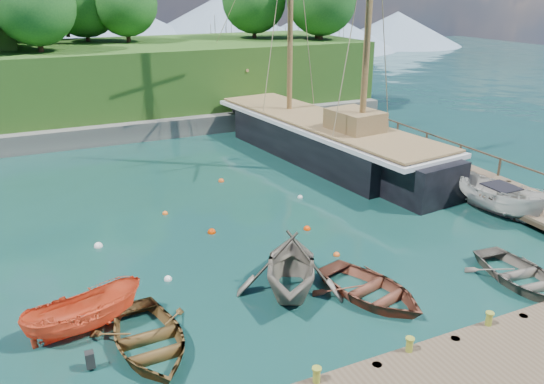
{
  "coord_description": "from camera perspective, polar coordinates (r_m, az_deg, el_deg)",
  "views": [
    {
      "loc": [
        -9.7,
        -14.74,
        10.25
      ],
      "look_at": [
        -0.83,
        4.61,
        2.0
      ],
      "focal_mm": 35.0,
      "sensor_mm": 36.0,
      "label": 1
    }
  ],
  "objects": [
    {
      "name": "mooring_buoy_1",
      "position": [
        23.87,
        -6.5,
        -4.38
      ],
      "size": [
        0.37,
        0.37,
        0.37
      ],
      "primitive_type": "sphere",
      "color": "#CF3701",
      "rests_on": "ground"
    },
    {
      "name": "distant_ridge",
      "position": [
        86.09,
        -15.88,
        16.5
      ],
      "size": [
        117.0,
        40.0,
        10.0
      ],
      "color": "#728CA5",
      "rests_on": "ground"
    },
    {
      "name": "mooring_buoy_3",
      "position": [
        27.62,
        3.04,
        -0.63
      ],
      "size": [
        0.28,
        0.28,
        0.28
      ],
      "primitive_type": "sphere",
      "color": "silver",
      "rests_on": "ground"
    },
    {
      "name": "rowboat_1",
      "position": [
        19.49,
        1.99,
        -10.55
      ],
      "size": [
        5.53,
        5.78,
        2.37
      ],
      "primitive_type": "imported",
      "rotation": [
        0.0,
        0.0,
        -0.49
      ],
      "color": "slate",
      "rests_on": "ground"
    },
    {
      "name": "motorboat_orange",
      "position": [
        18.48,
        -19.3,
        -13.87
      ],
      "size": [
        3.98,
        2.07,
        1.46
      ],
      "primitive_type": "imported",
      "rotation": [
        0.0,
        0.0,
        1.75
      ],
      "color": "#EF542A",
      "rests_on": "ground"
    },
    {
      "name": "mooring_buoy_0",
      "position": [
        20.5,
        -11.12,
        -9.25
      ],
      "size": [
        0.3,
        0.3,
        0.3
      ],
      "primitive_type": "sphere",
      "color": "white",
      "rests_on": "ground"
    },
    {
      "name": "cabin_boat_white",
      "position": [
        27.86,
        23.04,
        -2.19
      ],
      "size": [
        2.57,
        5.12,
        1.89
      ],
      "primitive_type": "imported",
      "rotation": [
        0.0,
        0.0,
        0.16
      ],
      "color": "beige",
      "rests_on": "ground"
    },
    {
      "name": "rowboat_2",
      "position": [
        19.4,
        10.53,
        -11.1
      ],
      "size": [
        4.08,
        4.93,
        0.88
      ],
      "primitive_type": "imported",
      "rotation": [
        0.0,
        0.0,
        0.27
      ],
      "color": "brown",
      "rests_on": "ground"
    },
    {
      "name": "mooring_buoy_6",
      "position": [
        23.67,
        -18.16,
        -5.62
      ],
      "size": [
        0.37,
        0.37,
        0.37
      ],
      "primitive_type": "sphere",
      "color": "white",
      "rests_on": "ground"
    },
    {
      "name": "mooring_buoy_2",
      "position": [
        24.09,
        3.79,
        -4.04
      ],
      "size": [
        0.32,
        0.32,
        0.32
      ],
      "primitive_type": "sphere",
      "color": "#F13B03",
      "rests_on": "ground"
    },
    {
      "name": "mooring_buoy_4",
      "position": [
        26.15,
        -11.41,
        -2.34
      ],
      "size": [
        0.27,
        0.27,
        0.27
      ],
      "primitive_type": "sphere",
      "color": "orange",
      "rests_on": "ground"
    },
    {
      "name": "bollard_2",
      "position": [
        18.3,
        21.95,
        -14.66
      ],
      "size": [
        0.26,
        0.26,
        0.45
      ],
      "primitive_type": "cylinder",
      "color": "olive",
      "rests_on": "ground"
    },
    {
      "name": "rowboat_3",
      "position": [
        21.97,
        25.19,
        -8.84
      ],
      "size": [
        3.36,
        4.43,
        0.86
      ],
      "primitive_type": "imported",
      "rotation": [
        0.0,
        0.0,
        -0.1
      ],
      "color": "#615A50",
      "rests_on": "ground"
    },
    {
      "name": "schooner",
      "position": [
        34.05,
        5.37,
        5.44
      ],
      "size": [
        7.18,
        26.33,
        19.12
      ],
      "rotation": [
        0.0,
        0.0,
        0.13
      ],
      "color": "black",
      "rests_on": "ground"
    },
    {
      "name": "ground",
      "position": [
        20.4,
        7.63,
        -9.18
      ],
      "size": [
        160.0,
        160.0,
        0.0
      ],
      "primitive_type": "plane",
      "color": "#11332C",
      "rests_on": "ground"
    },
    {
      "name": "bollard_1",
      "position": [
        16.54,
        14.31,
        -17.89
      ],
      "size": [
        0.26,
        0.26,
        0.45
      ],
      "primitive_type": "cylinder",
      "color": "olive",
      "rests_on": "ground"
    },
    {
      "name": "dock_east",
      "position": [
        31.91,
        18.67,
        2.13
      ],
      "size": [
        3.2,
        24.0,
        1.1
      ],
      "color": "brown",
      "rests_on": "ground"
    },
    {
      "name": "rowboat_0",
      "position": [
        17.18,
        -13.02,
        -16.07
      ],
      "size": [
        3.26,
        4.44,
        0.9
      ],
      "primitive_type": "imported",
      "rotation": [
        0.0,
        0.0,
        0.04
      ],
      "color": "#513A1B",
      "rests_on": "ground"
    },
    {
      "name": "dock_near",
      "position": [
        17.35,
        25.53,
        -15.67
      ],
      "size": [
        20.0,
        3.2,
        1.1
      ],
      "color": "brown",
      "rests_on": "ground"
    },
    {
      "name": "mooring_buoy_7",
      "position": [
        21.97,
        6.95,
        -6.79
      ],
      "size": [
        0.27,
        0.27,
        0.27
      ],
      "primitive_type": "sphere",
      "color": "orange",
      "rests_on": "ground"
    },
    {
      "name": "mooring_buoy_5",
      "position": [
        30.02,
        -5.48,
        1.12
      ],
      "size": [
        0.33,
        0.33,
        0.33
      ],
      "primitive_type": "sphere",
      "color": "#D55319",
      "rests_on": "ground"
    }
  ]
}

